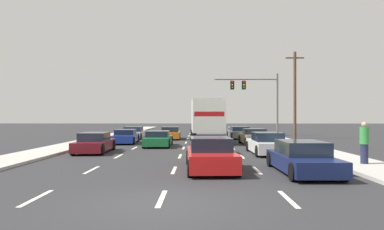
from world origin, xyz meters
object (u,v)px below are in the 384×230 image
car_maroon (95,143)px  car_navy (302,158)px  car_green (158,139)px  car_gray (239,133)px  traffic_signal_mast (252,90)px  car_tan (254,137)px  box_truck (206,118)px  utility_pole_mid (295,94)px  car_silver (134,133)px  car_orange (170,133)px  pedestrian_near_corner (364,143)px  car_blue (126,137)px  car_yellow (211,144)px  car_white (267,144)px  car_red (210,155)px

car_maroon → car_navy: bearing=-36.4°
car_green → car_gray: 11.65m
traffic_signal_mast → car_tan: bearing=-97.9°
box_truck → car_navy: size_ratio=1.87×
utility_pole_mid → traffic_signal_mast: bearing=125.1°
car_silver → car_orange: bearing=-12.5°
utility_pole_mid → pedestrian_near_corner: (-2.22, -19.21, -3.33)m
car_silver → box_truck: bearing=-32.2°
car_tan → utility_pole_mid: size_ratio=0.48×
car_silver → car_maroon: bearing=-90.2°
car_blue → car_gray: bearing=33.3°
car_orange → car_green: (-0.26, -8.06, -0.01)m
car_yellow → car_navy: (3.32, -7.02, 0.02)m
car_tan → car_white: size_ratio=0.93×
utility_pole_mid → car_tan: bearing=-125.7°
car_red → car_tan: bearing=73.6°
car_maroon → car_yellow: bearing=-5.2°
car_gray → utility_pole_mid: bearing=-4.0°
car_gray → car_navy: bearing=-90.1°
car_silver → car_maroon: car_maroon is taller
car_gray → car_tan: size_ratio=1.13×
car_red → car_white: car_red is taller
car_navy → utility_pole_mid: size_ratio=0.56×
car_silver → car_navy: bearing=-63.6°
car_white → car_blue: bearing=141.5°
car_gray → box_truck: bearing=-124.6°
car_white → utility_pole_mid: (5.47, 14.02, 3.81)m
box_truck → car_green: bearing=-129.1°
car_white → pedestrian_near_corner: (3.25, -5.19, 0.48)m
car_maroon → car_yellow: size_ratio=1.02×
car_gray → pedestrian_near_corner: size_ratio=2.53×
car_blue → car_orange: (3.23, 5.27, 0.01)m
traffic_signal_mast → car_yellow: bearing=-105.6°
car_yellow → car_gray: bearing=76.8°
car_blue → car_silver: bearing=93.9°
car_maroon → car_red: bearing=-45.4°
box_truck → car_orange: bearing=133.0°
car_silver → car_gray: size_ratio=0.96×
car_green → car_navy: 13.85m
car_gray → pedestrian_near_corner: 19.85m
utility_pole_mid → pedestrian_near_corner: size_ratio=4.65×
car_blue → car_tan: (10.20, -1.02, 0.05)m
box_truck → traffic_signal_mast: size_ratio=1.24×
car_red → car_white: (3.51, 6.16, -0.03)m
car_silver → car_tan: (10.61, -7.10, 0.04)m
car_yellow → traffic_signal_mast: size_ratio=0.62×
car_navy → car_tan: bearing=88.9°
car_white → car_navy: size_ratio=0.94×
car_navy → traffic_signal_mast: size_ratio=0.66×
car_white → traffic_signal_mast: size_ratio=0.62×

